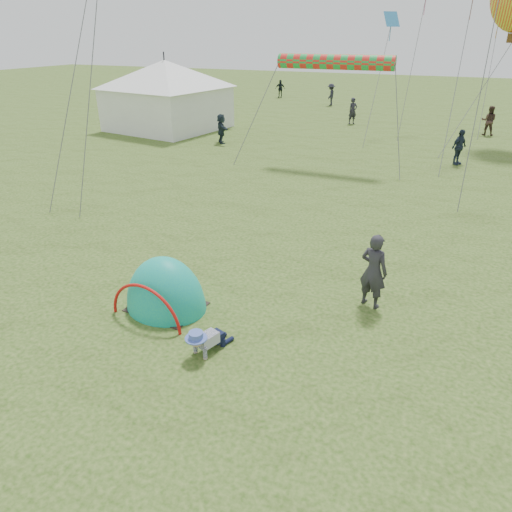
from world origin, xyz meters
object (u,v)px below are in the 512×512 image
at_px(popup_tent, 167,307).
at_px(event_marquee, 167,93).
at_px(standing_adult, 374,271).
at_px(crawling_toddler, 205,340).

xyz_separation_m(popup_tent, event_marquee, (-11.98, 18.51, 2.25)).
distance_m(popup_tent, standing_adult, 4.79).
xyz_separation_m(popup_tent, standing_adult, (4.28, 1.96, 0.89)).
relative_size(popup_tent, standing_adult, 1.40).
height_order(standing_adult, event_marquee, event_marquee).
xyz_separation_m(standing_adult, event_marquee, (-16.26, 16.55, 1.36)).
bearing_deg(standing_adult, popup_tent, 43.63).
xyz_separation_m(crawling_toddler, standing_adult, (2.64, 3.05, 0.59)).
relative_size(crawling_toddler, popup_tent, 0.32).
bearing_deg(popup_tent, event_marquee, 127.88).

